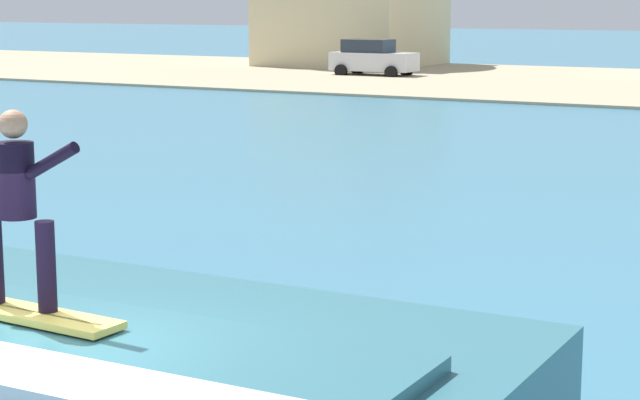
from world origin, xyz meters
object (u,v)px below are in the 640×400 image
at_px(wave_crest, 91,390).
at_px(surfer, 16,198).
at_px(car_near_shore, 373,58).
at_px(surfboard, 12,310).

bearing_deg(wave_crest, surfer, -151.30).
relative_size(surfer, car_near_shore, 0.40).
xyz_separation_m(wave_crest, surfboard, (-0.56, -0.31, 0.71)).
height_order(wave_crest, car_near_shore, car_near_shore).
bearing_deg(car_near_shore, wave_crest, -67.04).
xyz_separation_m(surfboard, car_near_shore, (-17.95, 43.99, -0.36)).
height_order(surfer, car_near_shore, surfer).
bearing_deg(surfboard, surfer, 32.18).
relative_size(wave_crest, surfboard, 3.27).
relative_size(wave_crest, car_near_shore, 1.74).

